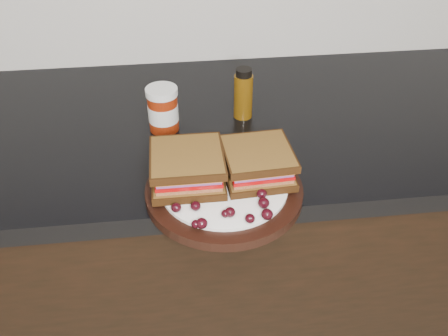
% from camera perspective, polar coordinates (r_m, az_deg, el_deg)
% --- Properties ---
extents(base_cabinets, '(3.96, 0.58, 0.86)m').
position_cam_1_polar(base_cabinets, '(1.40, -4.07, -11.24)').
color(base_cabinets, black).
rests_on(base_cabinets, ground_plane).
extents(countertop, '(3.98, 0.60, 0.04)m').
position_cam_1_polar(countertop, '(1.11, -5.07, 4.36)').
color(countertop, black).
rests_on(countertop, base_cabinets).
extents(plate, '(0.28, 0.28, 0.02)m').
position_cam_1_polar(plate, '(0.89, 0.00, -2.61)').
color(plate, black).
rests_on(plate, countertop).
extents(sandwich_left, '(0.13, 0.13, 0.06)m').
position_cam_1_polar(sandwich_left, '(0.87, -4.20, 0.04)').
color(sandwich_left, brown).
rests_on(sandwich_left, plate).
extents(sandwich_right, '(0.13, 0.13, 0.05)m').
position_cam_1_polar(sandwich_right, '(0.89, 3.86, 0.60)').
color(sandwich_right, brown).
rests_on(sandwich_right, plate).
extents(grape_0, '(0.02, 0.02, 0.02)m').
position_cam_1_polar(grape_0, '(0.82, -5.49, -4.53)').
color(grape_0, black).
rests_on(grape_0, plate).
extents(grape_1, '(0.02, 0.02, 0.02)m').
position_cam_1_polar(grape_1, '(0.83, -3.26, -4.36)').
color(grape_1, black).
rests_on(grape_1, plate).
extents(grape_2, '(0.01, 0.01, 0.01)m').
position_cam_1_polar(grape_2, '(0.80, -3.25, -6.41)').
color(grape_2, black).
rests_on(grape_2, plate).
extents(grape_3, '(0.02, 0.02, 0.02)m').
position_cam_1_polar(grape_3, '(0.79, -2.56, -6.34)').
color(grape_3, black).
rests_on(grape_3, plate).
extents(grape_4, '(0.02, 0.02, 0.02)m').
position_cam_1_polar(grape_4, '(0.81, 0.70, -5.08)').
color(grape_4, black).
rests_on(grape_4, plate).
extents(grape_5, '(0.01, 0.01, 0.01)m').
position_cam_1_polar(grape_5, '(0.81, 0.16, -5.24)').
color(grape_5, black).
rests_on(grape_5, plate).
extents(grape_6, '(0.02, 0.02, 0.02)m').
position_cam_1_polar(grape_6, '(0.80, 2.98, -5.78)').
color(grape_6, black).
rests_on(grape_6, plate).
extents(grape_7, '(0.02, 0.02, 0.02)m').
position_cam_1_polar(grape_7, '(0.81, 4.94, -5.30)').
color(grape_7, black).
rests_on(grape_7, plate).
extents(grape_8, '(0.02, 0.02, 0.02)m').
position_cam_1_polar(grape_8, '(0.83, 4.56, -4.01)').
color(grape_8, black).
rests_on(grape_8, plate).
extents(grape_9, '(0.02, 0.02, 0.02)m').
position_cam_1_polar(grape_9, '(0.85, 4.34, -2.95)').
color(grape_9, black).
rests_on(grape_9, plate).
extents(grape_10, '(0.02, 0.02, 0.02)m').
position_cam_1_polar(grape_10, '(0.87, 5.82, -1.84)').
color(grape_10, black).
rests_on(grape_10, plate).
extents(grape_11, '(0.02, 0.02, 0.02)m').
position_cam_1_polar(grape_11, '(0.89, 4.64, -0.83)').
color(grape_11, black).
rests_on(grape_11, plate).
extents(grape_12, '(0.02, 0.02, 0.02)m').
position_cam_1_polar(grape_12, '(0.91, 4.12, -0.05)').
color(grape_12, black).
rests_on(grape_12, plate).
extents(grape_13, '(0.02, 0.02, 0.02)m').
position_cam_1_polar(grape_13, '(0.93, 2.72, 1.35)').
color(grape_13, black).
rests_on(grape_13, plate).
extents(grape_14, '(0.02, 0.02, 0.02)m').
position_cam_1_polar(grape_14, '(0.90, -3.67, -0.04)').
color(grape_14, black).
rests_on(grape_14, plate).
extents(grape_15, '(0.02, 0.02, 0.02)m').
position_cam_1_polar(grape_15, '(0.89, -3.16, -0.63)').
color(grape_15, black).
rests_on(grape_15, plate).
extents(grape_16, '(0.02, 0.02, 0.02)m').
position_cam_1_polar(grape_16, '(0.87, -5.88, -1.65)').
color(grape_16, black).
rests_on(grape_16, plate).
extents(grape_17, '(0.02, 0.02, 0.02)m').
position_cam_1_polar(grape_17, '(0.86, -5.23, -2.03)').
color(grape_17, black).
rests_on(grape_17, plate).
extents(grape_18, '(0.02, 0.02, 0.02)m').
position_cam_1_polar(grape_18, '(0.91, -4.88, 0.34)').
color(grape_18, black).
rests_on(grape_18, plate).
extents(grape_19, '(0.02, 0.02, 0.02)m').
position_cam_1_polar(grape_19, '(0.91, -5.18, -0.09)').
color(grape_19, black).
rests_on(grape_19, plate).
extents(grape_20, '(0.02, 0.02, 0.02)m').
position_cam_1_polar(grape_20, '(0.87, -4.41, -1.88)').
color(grape_20, black).
rests_on(grape_20, plate).
extents(condiment_jar, '(0.08, 0.08, 0.10)m').
position_cam_1_polar(condiment_jar, '(1.05, -6.99, 6.69)').
color(condiment_jar, maroon).
rests_on(condiment_jar, countertop).
extents(oil_bottle, '(0.05, 0.05, 0.11)m').
position_cam_1_polar(oil_bottle, '(1.09, 2.22, 8.54)').
color(oil_bottle, '#533408').
rests_on(oil_bottle, countertop).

